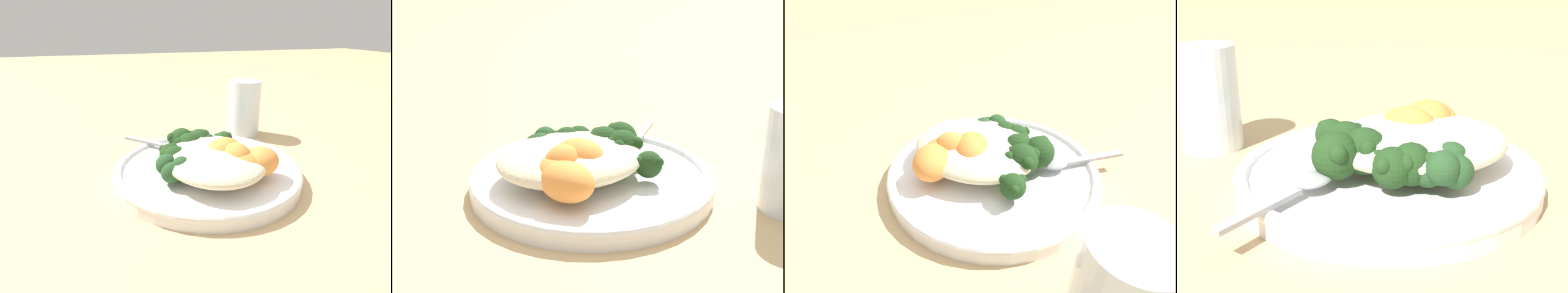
{
  "view_description": "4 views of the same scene",
  "coord_description": "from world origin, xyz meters",
  "views": [
    {
      "loc": [
        -0.37,
        0.13,
        0.21
      ],
      "look_at": [
        0.01,
        0.02,
        0.05
      ],
      "focal_mm": 28.0,
      "sensor_mm": 36.0,
      "label": 1
    },
    {
      "loc": [
        -0.24,
        -0.48,
        0.26
      ],
      "look_at": [
        0.01,
        0.01,
        0.04
      ],
      "focal_mm": 50.0,
      "sensor_mm": 36.0,
      "label": 2
    },
    {
      "loc": [
        0.14,
        -0.28,
        0.25
      ],
      "look_at": [
        -0.01,
        -0.01,
        0.05
      ],
      "focal_mm": 28.0,
      "sensor_mm": 36.0,
      "label": 3
    },
    {
      "loc": [
        0.1,
        0.43,
        0.2
      ],
      "look_at": [
        0.02,
        0.01,
        0.04
      ],
      "focal_mm": 50.0,
      "sensor_mm": 36.0,
      "label": 4
    }
  ],
  "objects": [
    {
      "name": "kale_tuft",
      "position": [
        -0.02,
        0.05,
        0.04
      ],
      "size": [
        0.05,
        0.05,
        0.03
      ],
      "color": "#234723",
      "rests_on": "plate"
    },
    {
      "name": "ground_plane",
      "position": [
        0.0,
        0.0,
        0.0
      ],
      "size": [
        4.0,
        4.0,
        0.0
      ],
      "primitive_type": "plane",
      "color": "tan"
    },
    {
      "name": "broccoli_stalk_4",
      "position": [
        0.01,
        0.04,
        0.04
      ],
      "size": [
        0.05,
        0.09,
        0.03
      ],
      "rotation": [
        0.0,
        0.0,
        1.19
      ],
      "color": "#9EBC66",
      "rests_on": "plate"
    },
    {
      "name": "water_glass",
      "position": [
        0.16,
        -0.13,
        0.05
      ],
      "size": [
        0.06,
        0.06,
        0.11
      ],
      "primitive_type": "cylinder",
      "color": "silver",
      "rests_on": "ground_plane"
    },
    {
      "name": "broccoli_stalk_0",
      "position": [
        0.03,
        -0.03,
        0.03
      ],
      "size": [
        0.1,
        0.08,
        0.03
      ],
      "rotation": [
        0.0,
        0.0,
        -0.63
      ],
      "color": "#9EBC66",
      "rests_on": "plate"
    },
    {
      "name": "plate",
      "position": [
        0.01,
        -0.0,
        0.01
      ],
      "size": [
        0.26,
        0.26,
        0.02
      ],
      "color": "white",
      "rests_on": "ground_plane"
    },
    {
      "name": "broccoli_stalk_1",
      "position": [
        0.04,
        -0.0,
        0.04
      ],
      "size": [
        0.09,
        0.04,
        0.04
      ],
      "rotation": [
        0.0,
        0.0,
        0.0
      ],
      "color": "#9EBC66",
      "rests_on": "plate"
    },
    {
      "name": "sweet_potato_chunk_1",
      "position": [
        -0.05,
        -0.05,
        0.04
      ],
      "size": [
        0.06,
        0.07,
        0.04
      ],
      "primitive_type": "ellipsoid",
      "rotation": [
        0.0,
        0.0,
        5.08
      ],
      "color": "orange",
      "rests_on": "plate"
    },
    {
      "name": "broccoli_stalk_3",
      "position": [
        0.03,
        0.02,
        0.04
      ],
      "size": [
        0.08,
        0.06,
        0.04
      ],
      "rotation": [
        0.0,
        0.0,
        0.5
      ],
      "color": "#9EBC66",
      "rests_on": "plate"
    },
    {
      "name": "sweet_potato_chunk_0",
      "position": [
        -0.04,
        -0.02,
        0.04
      ],
      "size": [
        0.06,
        0.05,
        0.05
      ],
      "primitive_type": "ellipsoid",
      "rotation": [
        0.0,
        0.0,
        3.62
      ],
      "color": "orange",
      "rests_on": "plate"
    },
    {
      "name": "sweet_potato_chunk_2",
      "position": [
        -0.04,
        -0.03,
        0.04
      ],
      "size": [
        0.07,
        0.07,
        0.04
      ],
      "primitive_type": "ellipsoid",
      "rotation": [
        0.0,
        0.0,
        0.78
      ],
      "color": "orange",
      "rests_on": "plate"
    },
    {
      "name": "broccoli_stalk_5",
      "position": [
        -0.0,
        0.03,
        0.04
      ],
      "size": [
        0.03,
        0.09,
        0.03
      ],
      "rotation": [
        0.0,
        0.0,
        1.52
      ],
      "color": "#9EBC66",
      "rests_on": "plate"
    },
    {
      "name": "spoon",
      "position": [
        0.09,
        0.04,
        0.03
      ],
      "size": [
        0.1,
        0.09,
        0.01
      ],
      "rotation": [
        0.0,
        0.0,
        0.77
      ],
      "color": "#A3A3A8",
      "rests_on": "plate"
    },
    {
      "name": "sweet_potato_chunk_3",
      "position": [
        -0.01,
        -0.02,
        0.04
      ],
      "size": [
        0.07,
        0.07,
        0.04
      ],
      "primitive_type": "ellipsoid",
      "rotation": [
        0.0,
        0.0,
        5.22
      ],
      "color": "orange",
      "rests_on": "plate"
    },
    {
      "name": "quinoa_mound",
      "position": [
        -0.02,
        -0.0,
        0.04
      ],
      "size": [
        0.16,
        0.13,
        0.04
      ],
      "primitive_type": "ellipsoid",
      "color": "beige",
      "rests_on": "plate"
    },
    {
      "name": "broccoli_stalk_2",
      "position": [
        0.05,
        0.02,
        0.04
      ],
      "size": [
        0.11,
        0.06,
        0.04
      ],
      "rotation": [
        0.0,
        0.0,
        0.4
      ],
      "color": "#9EBC66",
      "rests_on": "plate"
    }
  ]
}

